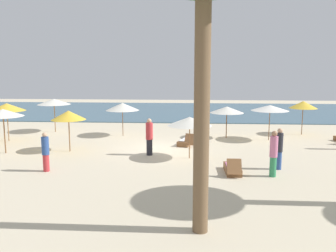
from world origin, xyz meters
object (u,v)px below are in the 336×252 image
at_px(umbrella_5, 227,110).
at_px(person_4, 46,152).
at_px(lounger_3, 187,142).
at_px(person_3, 149,137).
at_px(umbrella_2, 270,108).
at_px(umbrella_0, 190,121).
at_px(lounger_1, 233,169).
at_px(person_0, 274,153).
at_px(umbrella_3, 303,105).
at_px(umbrella_8, 122,107).
at_px(umbrella_4, 3,113).
at_px(umbrella_1, 7,107).
at_px(person_2, 279,148).
at_px(umbrella_7, 68,115).
at_px(umbrella_6, 54,102).

relative_size(umbrella_5, person_4, 1.25).
bearing_deg(lounger_3, person_3, -125.72).
bearing_deg(person_3, umbrella_2, 32.05).
bearing_deg(umbrella_0, lounger_1, -52.40).
xyz_separation_m(person_0, person_3, (-5.33, 3.25, -0.02)).
distance_m(umbrella_3, umbrella_8, 11.59).
distance_m(umbrella_4, lounger_3, 9.71).
height_order(umbrella_2, person_3, umbrella_2).
distance_m(umbrella_1, person_2, 15.47).
height_order(umbrella_3, person_0, umbrella_3).
height_order(umbrella_1, person_4, umbrella_1).
xyz_separation_m(umbrella_7, umbrella_8, (1.94, 4.49, -0.02)).
height_order(umbrella_7, lounger_3, umbrella_7).
distance_m(umbrella_0, umbrella_1, 11.29).
bearing_deg(person_0, umbrella_7, 158.28).
relative_size(umbrella_1, umbrella_3, 1.03).
xyz_separation_m(umbrella_1, umbrella_6, (1.60, 3.21, 0.03)).
bearing_deg(umbrella_5, umbrella_7, -153.82).
bearing_deg(umbrella_5, person_3, -131.86).
distance_m(umbrella_1, umbrella_5, 13.10).
relative_size(umbrella_2, person_4, 1.33).
relative_size(umbrella_5, person_3, 1.12).
relative_size(umbrella_4, person_3, 1.23).
bearing_deg(umbrella_5, umbrella_2, -11.70).
relative_size(umbrella_1, lounger_3, 1.29).
relative_size(umbrella_2, umbrella_4, 0.98).
xyz_separation_m(umbrella_5, person_3, (-4.23, -4.72, -0.83)).
distance_m(lounger_1, person_3, 4.80).
relative_size(umbrella_3, person_4, 1.32).
bearing_deg(person_4, umbrella_2, 34.34).
bearing_deg(umbrella_4, lounger_3, 15.63).
bearing_deg(lounger_3, umbrella_8, 148.23).
relative_size(umbrella_6, umbrella_8, 1.06).
bearing_deg(umbrella_5, person_2, -77.14).
distance_m(umbrella_2, person_4, 13.02).
xyz_separation_m(umbrella_7, person_3, (4.23, -0.56, -0.96)).
relative_size(umbrella_4, person_0, 1.22).
bearing_deg(umbrella_2, lounger_3, -160.97).
bearing_deg(person_3, umbrella_8, 114.45).
bearing_deg(umbrella_6, umbrella_7, -62.49).
bearing_deg(umbrella_4, umbrella_7, 11.09).
height_order(umbrella_7, person_2, umbrella_7).
distance_m(person_0, person_4, 9.32).
xyz_separation_m(umbrella_0, person_3, (-1.99, 0.51, -0.87)).
distance_m(umbrella_8, person_3, 5.63).
bearing_deg(umbrella_7, person_2, -15.23).
xyz_separation_m(umbrella_2, umbrella_3, (2.52, 1.98, 0.01)).
relative_size(lounger_1, person_2, 0.93).
bearing_deg(lounger_3, person_2, -49.53).
xyz_separation_m(umbrella_4, umbrella_5, (11.60, 4.78, -0.30)).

